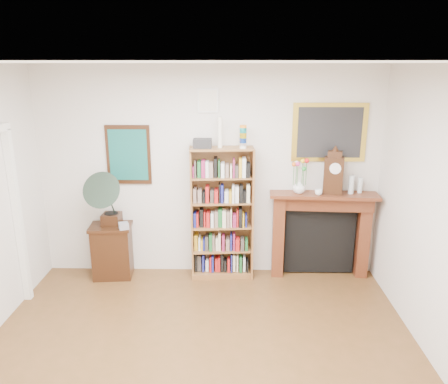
{
  "coord_description": "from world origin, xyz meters",
  "views": [
    {
      "loc": [
        0.31,
        -3.1,
        2.8
      ],
      "look_at": [
        0.22,
        1.6,
        1.41
      ],
      "focal_mm": 35.0,
      "sensor_mm": 36.0,
      "label": 1
    }
  ],
  "objects_px": {
    "side_cabinet": "(112,251)",
    "bottle_right": "(360,185)",
    "cd_stack": "(124,226)",
    "mantel_clock": "(334,173)",
    "teacup": "(318,192)",
    "bottle_left": "(351,185)",
    "bookshelf": "(222,207)",
    "gramophone": "(107,196)",
    "fireplace": "(321,227)",
    "flower_vase": "(299,187)"
  },
  "relations": [
    {
      "from": "mantel_clock",
      "to": "flower_vase",
      "type": "height_order",
      "value": "mantel_clock"
    },
    {
      "from": "bookshelf",
      "to": "cd_stack",
      "type": "xyz_separation_m",
      "value": [
        -1.27,
        -0.17,
        -0.21
      ]
    },
    {
      "from": "bookshelf",
      "to": "bottle_left",
      "type": "xyz_separation_m",
      "value": [
        1.67,
        0.01,
        0.31
      ]
    },
    {
      "from": "gramophone",
      "to": "bottle_right",
      "type": "relative_size",
      "value": 3.85
    },
    {
      "from": "cd_stack",
      "to": "flower_vase",
      "type": "relative_size",
      "value": 0.69
    },
    {
      "from": "bottle_left",
      "to": "fireplace",
      "type": "bearing_deg",
      "value": 171.38
    },
    {
      "from": "bookshelf",
      "to": "bottle_left",
      "type": "relative_size",
      "value": 8.52
    },
    {
      "from": "gramophone",
      "to": "teacup",
      "type": "relative_size",
      "value": 8.22
    },
    {
      "from": "flower_vase",
      "to": "teacup",
      "type": "bearing_deg",
      "value": -18.81
    },
    {
      "from": "cd_stack",
      "to": "flower_vase",
      "type": "distance_m",
      "value": 2.33
    },
    {
      "from": "fireplace",
      "to": "gramophone",
      "type": "height_order",
      "value": "gramophone"
    },
    {
      "from": "teacup",
      "to": "bottle_left",
      "type": "distance_m",
      "value": 0.44
    },
    {
      "from": "side_cabinet",
      "to": "gramophone",
      "type": "relative_size",
      "value": 0.96
    },
    {
      "from": "mantel_clock",
      "to": "gramophone",
      "type": "bearing_deg",
      "value": -161.18
    },
    {
      "from": "gramophone",
      "to": "cd_stack",
      "type": "xyz_separation_m",
      "value": [
        0.2,
        -0.05,
        -0.39
      ]
    },
    {
      "from": "bookshelf",
      "to": "bottle_left",
      "type": "height_order",
      "value": "bookshelf"
    },
    {
      "from": "teacup",
      "to": "bookshelf",
      "type": "bearing_deg",
      "value": 177.04
    },
    {
      "from": "cd_stack",
      "to": "bottle_right",
      "type": "height_order",
      "value": "bottle_right"
    },
    {
      "from": "bookshelf",
      "to": "gramophone",
      "type": "relative_size",
      "value": 2.66
    },
    {
      "from": "bookshelf",
      "to": "flower_vase",
      "type": "distance_m",
      "value": 1.04
    },
    {
      "from": "flower_vase",
      "to": "mantel_clock",
      "type": "bearing_deg",
      "value": -3.17
    },
    {
      "from": "mantel_clock",
      "to": "bottle_right",
      "type": "distance_m",
      "value": 0.41
    },
    {
      "from": "cd_stack",
      "to": "gramophone",
      "type": "bearing_deg",
      "value": 165.93
    },
    {
      "from": "bottle_left",
      "to": "bottle_right",
      "type": "xyz_separation_m",
      "value": [
        0.13,
        0.04,
        -0.02
      ]
    },
    {
      "from": "bottle_right",
      "to": "bottle_left",
      "type": "bearing_deg",
      "value": -163.37
    },
    {
      "from": "side_cabinet",
      "to": "cd_stack",
      "type": "distance_m",
      "value": 0.47
    },
    {
      "from": "gramophone",
      "to": "cd_stack",
      "type": "height_order",
      "value": "gramophone"
    },
    {
      "from": "cd_stack",
      "to": "teacup",
      "type": "bearing_deg",
      "value": 2.36
    },
    {
      "from": "bookshelf",
      "to": "gramophone",
      "type": "xyz_separation_m",
      "value": [
        -1.47,
        -0.12,
        0.18
      ]
    },
    {
      "from": "fireplace",
      "to": "mantel_clock",
      "type": "xyz_separation_m",
      "value": [
        0.1,
        -0.07,
        0.75
      ]
    },
    {
      "from": "gramophone",
      "to": "bottle_right",
      "type": "distance_m",
      "value": 3.28
    },
    {
      "from": "side_cabinet",
      "to": "flower_vase",
      "type": "relative_size",
      "value": 4.25
    },
    {
      "from": "cd_stack",
      "to": "bookshelf",
      "type": "bearing_deg",
      "value": 7.53
    },
    {
      "from": "bottle_right",
      "to": "fireplace",
      "type": "bearing_deg",
      "value": 178.24
    },
    {
      "from": "gramophone",
      "to": "bottle_right",
      "type": "xyz_separation_m",
      "value": [
        3.27,
        0.17,
        0.11
      ]
    },
    {
      "from": "bottle_left",
      "to": "bottle_right",
      "type": "bearing_deg",
      "value": 16.63
    },
    {
      "from": "side_cabinet",
      "to": "bottle_right",
      "type": "relative_size",
      "value": 3.69
    },
    {
      "from": "side_cabinet",
      "to": "bottle_right",
      "type": "bearing_deg",
      "value": -3.07
    },
    {
      "from": "cd_stack",
      "to": "mantel_clock",
      "type": "bearing_deg",
      "value": 3.4
    },
    {
      "from": "cd_stack",
      "to": "bottle_left",
      "type": "relative_size",
      "value": 0.5
    },
    {
      "from": "teacup",
      "to": "bottle_right",
      "type": "distance_m",
      "value": 0.57
    },
    {
      "from": "bookshelf",
      "to": "teacup",
      "type": "height_order",
      "value": "bookshelf"
    },
    {
      "from": "mantel_clock",
      "to": "bottle_right",
      "type": "height_order",
      "value": "mantel_clock"
    },
    {
      "from": "fireplace",
      "to": "cd_stack",
      "type": "relative_size",
      "value": 11.79
    },
    {
      "from": "side_cabinet",
      "to": "flower_vase",
      "type": "height_order",
      "value": "flower_vase"
    },
    {
      "from": "mantel_clock",
      "to": "teacup",
      "type": "relative_size",
      "value": 5.97
    },
    {
      "from": "gramophone",
      "to": "mantel_clock",
      "type": "height_order",
      "value": "mantel_clock"
    },
    {
      "from": "mantel_clock",
      "to": "teacup",
      "type": "distance_m",
      "value": 0.31
    },
    {
      "from": "fireplace",
      "to": "bottle_right",
      "type": "relative_size",
      "value": 7.07
    },
    {
      "from": "fireplace",
      "to": "bottle_right",
      "type": "height_order",
      "value": "bottle_right"
    }
  ]
}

